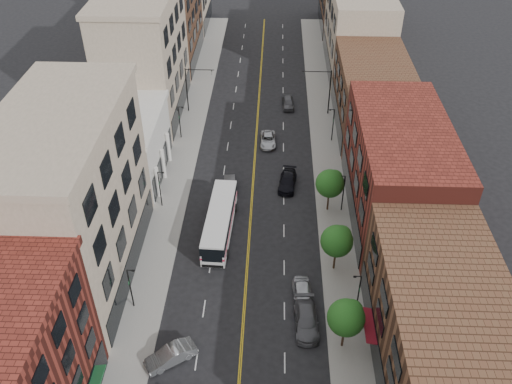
# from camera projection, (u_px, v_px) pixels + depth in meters

# --- Properties ---
(ground) EXTENTS (220.00, 220.00, 0.00)m
(ground) POSITION_uv_depth(u_px,v_px,m) (239.00, 381.00, 47.36)
(ground) COLOR black
(ground) RESTS_ON ground
(sidewalk_left) EXTENTS (4.00, 110.00, 0.15)m
(sidewalk_left) POSITION_uv_depth(u_px,v_px,m) (183.00, 157.00, 75.42)
(sidewalk_left) COLOR gray
(sidewalk_left) RESTS_ON ground
(sidewalk_right) EXTENTS (4.00, 110.00, 0.15)m
(sidewalk_right) POSITION_uv_depth(u_px,v_px,m) (327.00, 160.00, 74.83)
(sidewalk_right) COLOR gray
(sidewalk_right) RESTS_ON ground
(bldg_l_tanoffice) EXTENTS (10.00, 22.00, 18.00)m
(bldg_l_tanoffice) POSITION_uv_depth(u_px,v_px,m) (72.00, 204.00, 52.74)
(bldg_l_tanoffice) COLOR gray
(bldg_l_tanoffice) RESTS_ON ground
(bldg_l_white) EXTENTS (10.00, 14.00, 8.00)m
(bldg_l_white) POSITION_uv_depth(u_px,v_px,m) (122.00, 147.00, 70.07)
(bldg_l_white) COLOR silver
(bldg_l_white) RESTS_ON ground
(bldg_l_far_a) EXTENTS (10.00, 20.00, 18.00)m
(bldg_l_far_a) POSITION_uv_depth(u_px,v_px,m) (144.00, 57.00, 80.55)
(bldg_l_far_a) COLOR gray
(bldg_l_far_a) RESTS_ON ground
(bldg_l_far_b) EXTENTS (10.00, 20.00, 15.00)m
(bldg_l_far_b) POSITION_uv_depth(u_px,v_px,m) (167.00, 20.00, 97.35)
(bldg_l_far_b) COLOR brown
(bldg_l_far_b) RESTS_ON ground
(bldg_r_near) EXTENTS (10.00, 26.00, 10.00)m
(bldg_r_near) POSITION_uv_depth(u_px,v_px,m) (447.00, 352.00, 43.83)
(bldg_r_near) COLOR brown
(bldg_r_near) RESTS_ON ground
(bldg_r_mid) EXTENTS (10.00, 22.00, 12.00)m
(bldg_r_mid) POSITION_uv_depth(u_px,v_px,m) (398.00, 171.00, 62.29)
(bldg_r_mid) COLOR maroon
(bldg_r_mid) RESTS_ON ground
(bldg_r_far_a) EXTENTS (10.00, 20.00, 10.00)m
(bldg_r_far_a) POSITION_uv_depth(u_px,v_px,m) (373.00, 95.00, 79.59)
(bldg_r_far_a) COLOR brown
(bldg_r_far_a) RESTS_ON ground
(bldg_r_far_b) EXTENTS (10.00, 22.00, 14.00)m
(bldg_r_far_b) POSITION_uv_depth(u_px,v_px,m) (358.00, 29.00, 95.06)
(bldg_r_far_b) COLOR gray
(bldg_r_far_b) RESTS_ON ground
(bldg_r_far_c) EXTENTS (10.00, 18.00, 11.00)m
(bldg_r_far_c) POSITION_uv_depth(u_px,v_px,m) (346.00, 1.00, 111.86)
(bldg_r_far_c) COLOR brown
(bldg_r_far_c) RESTS_ON ground
(tree_r_1) EXTENTS (3.40, 3.40, 5.59)m
(tree_r_1) POSITION_uv_depth(u_px,v_px,m) (347.00, 317.00, 47.82)
(tree_r_1) COLOR black
(tree_r_1) RESTS_ON sidewalk_right
(tree_r_2) EXTENTS (3.40, 3.40, 5.59)m
(tree_r_2) POSITION_uv_depth(u_px,v_px,m) (338.00, 240.00, 55.76)
(tree_r_2) COLOR black
(tree_r_2) RESTS_ON sidewalk_right
(tree_r_3) EXTENTS (3.40, 3.40, 5.59)m
(tree_r_3) POSITION_uv_depth(u_px,v_px,m) (331.00, 183.00, 63.71)
(tree_r_3) COLOR black
(tree_r_3) RESTS_ON sidewalk_right
(lamp_l_1) EXTENTS (0.81, 0.55, 5.05)m
(lamp_l_1) POSITION_uv_depth(u_px,v_px,m) (131.00, 286.00, 52.24)
(lamp_l_1) COLOR black
(lamp_l_1) RESTS_ON sidewalk_left
(lamp_l_2) EXTENTS (0.81, 0.55, 5.05)m
(lamp_l_2) POSITION_uv_depth(u_px,v_px,m) (160.00, 187.00, 64.96)
(lamp_l_2) COLOR black
(lamp_l_2) RESTS_ON sidewalk_left
(lamp_l_3) EXTENTS (0.81, 0.55, 5.05)m
(lamp_l_3) POSITION_uv_depth(u_px,v_px,m) (180.00, 120.00, 77.67)
(lamp_l_3) COLOR black
(lamp_l_3) RESTS_ON sidewalk_left
(lamp_r_1) EXTENTS (0.81, 0.55, 5.05)m
(lamp_r_1) POSITION_uv_depth(u_px,v_px,m) (358.00, 292.00, 51.60)
(lamp_r_1) COLOR black
(lamp_r_1) RESTS_ON sidewalk_right
(lamp_r_2) EXTENTS (0.81, 0.55, 5.05)m
(lamp_r_2) POSITION_uv_depth(u_px,v_px,m) (343.00, 191.00, 64.31)
(lamp_r_2) COLOR black
(lamp_r_2) RESTS_ON sidewalk_right
(lamp_r_3) EXTENTS (0.81, 0.55, 5.05)m
(lamp_r_3) POSITION_uv_depth(u_px,v_px,m) (333.00, 123.00, 77.02)
(lamp_r_3) COLOR black
(lamp_r_3) RESTS_ON sidewalk_right
(signal_mast_left) EXTENTS (4.49, 0.18, 7.20)m
(signal_mast_left) POSITION_uv_depth(u_px,v_px,m) (191.00, 85.00, 82.99)
(signal_mast_left) COLOR black
(signal_mast_left) RESTS_ON sidewalk_left
(signal_mast_right) EXTENTS (4.49, 0.18, 7.20)m
(signal_mast_right) POSITION_uv_depth(u_px,v_px,m) (325.00, 87.00, 82.39)
(signal_mast_right) COLOR black
(signal_mast_right) RESTS_ON sidewalk_right
(city_bus) EXTENTS (3.34, 12.22, 3.11)m
(city_bus) POSITION_uv_depth(u_px,v_px,m) (220.00, 220.00, 61.85)
(city_bus) COLOR silver
(city_bus) RESTS_ON ground
(car_angle_b) EXTENTS (4.83, 4.01, 1.55)m
(car_angle_b) POSITION_uv_depth(u_px,v_px,m) (171.00, 355.00, 48.54)
(car_angle_b) COLOR #999DA1
(car_angle_b) RESTS_ON ground
(car_parked_mid) EXTENTS (2.43, 5.56, 1.59)m
(car_parked_mid) POSITION_uv_depth(u_px,v_px,m) (306.00, 320.00, 51.71)
(car_parked_mid) COLOR #4E4E53
(car_parked_mid) RESTS_ON ground
(car_parked_far) EXTENTS (2.12, 4.90, 1.64)m
(car_parked_far) POSITION_uv_depth(u_px,v_px,m) (303.00, 295.00, 54.14)
(car_parked_far) COLOR #B8BBC1
(car_parked_far) RESTS_ON ground
(car_lane_behind) EXTENTS (1.78, 4.20, 1.35)m
(car_lane_behind) POSITION_uv_depth(u_px,v_px,m) (230.00, 184.00, 69.37)
(car_lane_behind) COLOR #4B4C50
(car_lane_behind) RESTS_ON ground
(car_lane_a) EXTENTS (2.69, 5.37, 1.50)m
(car_lane_a) POSITION_uv_depth(u_px,v_px,m) (288.00, 181.00, 69.66)
(car_lane_a) COLOR black
(car_lane_a) RESTS_ON ground
(car_lane_b) EXTENTS (2.34, 4.87, 1.34)m
(car_lane_b) POSITION_uv_depth(u_px,v_px,m) (268.00, 140.00, 77.83)
(car_lane_b) COLOR #B9BCC2
(car_lane_b) RESTS_ON ground
(car_lane_c) EXTENTS (2.02, 4.53, 1.51)m
(car_lane_c) POSITION_uv_depth(u_px,v_px,m) (288.00, 103.00, 86.62)
(car_lane_c) COLOR #4A4A4F
(car_lane_c) RESTS_ON ground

